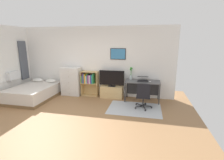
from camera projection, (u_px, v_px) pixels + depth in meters
ground_plane at (70, 121)px, 4.62m from camera, size 7.20×7.20×0.00m
wall_back_with_posters at (96, 62)px, 6.61m from camera, size 6.12×0.09×2.70m
area_rug at (134, 109)px, 5.45m from camera, size 1.70×1.20×0.01m
bed at (34, 92)px, 6.34m from camera, size 1.39×1.92×0.63m
dresser at (71, 81)px, 6.73m from camera, size 0.77×0.46×1.13m
bookshelf at (89, 81)px, 6.63m from camera, size 0.68×0.30×0.99m
tv_stand at (112, 92)px, 6.48m from camera, size 0.86×0.41×0.45m
television at (112, 78)px, 6.34m from camera, size 0.96×0.16×0.62m
desk at (143, 84)px, 6.12m from camera, size 1.24×0.63×0.74m
office_chair at (143, 95)px, 5.35m from camera, size 0.56×0.58×0.86m
laptop at (143, 79)px, 6.07m from camera, size 0.40×0.43×0.17m
computer_mouse at (150, 81)px, 5.91m from camera, size 0.06×0.10×0.03m
bamboo_vase at (131, 73)px, 6.28m from camera, size 0.10×0.09×0.45m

